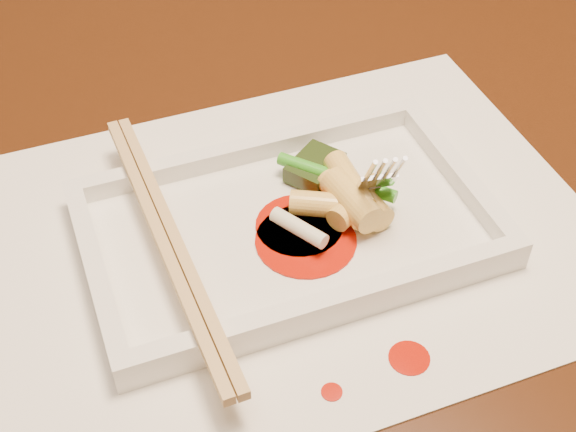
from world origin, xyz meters
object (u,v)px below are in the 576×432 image
object	(u,v)px
placemat	(288,236)
table	(195,217)
chopstick_a	(162,241)
fork	(383,95)
plate_base	(288,231)

from	to	relation	value
placemat	table	bearing A→B (deg)	102.70
placemat	chopstick_a	xyz separation A→B (m)	(-0.08, 0.00, 0.03)
chopstick_a	fork	bearing A→B (deg)	6.75
placemat	plate_base	bearing A→B (deg)	0.00
table	placemat	distance (m)	0.18
table	placemat	world-z (taller)	placemat
fork	table	bearing A→B (deg)	129.73
table	chopstick_a	size ratio (longest dim) A/B	5.75
chopstick_a	table	bearing A→B (deg)	70.23
table	plate_base	xyz separation A→B (m)	(0.03, -0.14, 0.11)
placemat	plate_base	size ratio (longest dim) A/B	1.54
plate_base	fork	world-z (taller)	fork
table	plate_base	distance (m)	0.18
table	placemat	bearing A→B (deg)	-77.30
placemat	chopstick_a	world-z (taller)	chopstick_a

